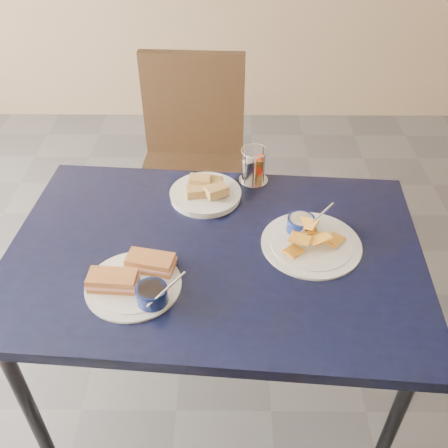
{
  "coord_description": "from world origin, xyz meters",
  "views": [
    {
      "loc": [
        0.2,
        -1.05,
        1.82
      ],
      "look_at": [
        0.19,
        0.17,
        0.82
      ],
      "focal_mm": 40.0,
      "sensor_mm": 36.0,
      "label": 1
    }
  ],
  "objects_px": {
    "chair_far": "(191,150)",
    "sandwich_plate": "(136,280)",
    "dining_table": "(215,262)",
    "condiment_caddy": "(253,168)",
    "plantain_plate": "(308,238)",
    "bread_basket": "(206,192)"
  },
  "relations": [
    {
      "from": "dining_table",
      "to": "plantain_plate",
      "type": "height_order",
      "value": "plantain_plate"
    },
    {
      "from": "sandwich_plate",
      "to": "dining_table",
      "type": "bearing_deg",
      "value": 36.19
    },
    {
      "from": "dining_table",
      "to": "condiment_caddy",
      "type": "xyz_separation_m",
      "value": [
        0.13,
        0.38,
        0.12
      ]
    },
    {
      "from": "sandwich_plate",
      "to": "plantain_plate",
      "type": "distance_m",
      "value": 0.56
    },
    {
      "from": "chair_far",
      "to": "plantain_plate",
      "type": "height_order",
      "value": "chair_far"
    },
    {
      "from": "dining_table",
      "to": "bread_basket",
      "type": "bearing_deg",
      "value": 97.73
    },
    {
      "from": "sandwich_plate",
      "to": "bread_basket",
      "type": "height_order",
      "value": "sandwich_plate"
    },
    {
      "from": "sandwich_plate",
      "to": "plantain_plate",
      "type": "bearing_deg",
      "value": 21.03
    },
    {
      "from": "plantain_plate",
      "to": "condiment_caddy",
      "type": "height_order",
      "value": "condiment_caddy"
    },
    {
      "from": "dining_table",
      "to": "condiment_caddy",
      "type": "distance_m",
      "value": 0.42
    },
    {
      "from": "sandwich_plate",
      "to": "bread_basket",
      "type": "distance_m",
      "value": 0.48
    },
    {
      "from": "condiment_caddy",
      "to": "chair_far",
      "type": "bearing_deg",
      "value": 118.26
    },
    {
      "from": "chair_far",
      "to": "condiment_caddy",
      "type": "height_order",
      "value": "chair_far"
    },
    {
      "from": "bread_basket",
      "to": "condiment_caddy",
      "type": "height_order",
      "value": "condiment_caddy"
    },
    {
      "from": "bread_basket",
      "to": "dining_table",
      "type": "bearing_deg",
      "value": -82.27
    },
    {
      "from": "plantain_plate",
      "to": "chair_far",
      "type": "bearing_deg",
      "value": 117.3
    },
    {
      "from": "chair_far",
      "to": "sandwich_plate",
      "type": "xyz_separation_m",
      "value": [
        -0.09,
        -1.04,
        0.19
      ]
    },
    {
      "from": "chair_far",
      "to": "bread_basket",
      "type": "bearing_deg",
      "value": -81.05
    },
    {
      "from": "condiment_caddy",
      "to": "plantain_plate",
      "type": "bearing_deg",
      "value": -64.12
    },
    {
      "from": "chair_far",
      "to": "bread_basket",
      "type": "height_order",
      "value": "chair_far"
    },
    {
      "from": "plantain_plate",
      "to": "condiment_caddy",
      "type": "xyz_separation_m",
      "value": [
        -0.17,
        0.35,
        0.04
      ]
    },
    {
      "from": "bread_basket",
      "to": "plantain_plate",
      "type": "bearing_deg",
      "value": -35.15
    }
  ]
}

